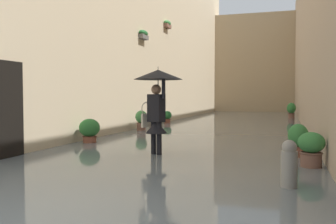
# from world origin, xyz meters

# --- Properties ---
(ground_plane) EXTENTS (71.84, 71.84, 0.00)m
(ground_plane) POSITION_xyz_m (0.00, -14.37, 0.00)
(ground_plane) COLOR #605B56
(flood_water) EXTENTS (7.30, 34.74, 0.10)m
(flood_water) POSITION_xyz_m (0.00, -14.37, 0.05)
(flood_water) COLOR slate
(flood_water) RESTS_ON ground_plane
(building_facade_left) EXTENTS (2.04, 32.74, 9.23)m
(building_facade_left) POSITION_xyz_m (-4.15, -14.36, 4.61)
(building_facade_left) COLOR tan
(building_facade_left) RESTS_ON ground_plane
(building_facade_right) EXTENTS (2.04, 32.74, 11.64)m
(building_facade_right) POSITION_xyz_m (4.15, -14.36, 5.82)
(building_facade_right) COLOR beige
(building_facade_right) RESTS_ON ground_plane
(building_facade_far) EXTENTS (10.10, 1.80, 8.26)m
(building_facade_far) POSITION_xyz_m (0.00, -29.64, 4.13)
(building_facade_far) COLOR tan
(building_facade_far) RESTS_ON ground_plane
(person_wading) EXTENTS (1.11, 1.11, 2.10)m
(person_wading) POSITION_xyz_m (0.28, -5.13, 1.52)
(person_wading) COLOR black
(person_wading) RESTS_ON ground_plane
(potted_plant_mid_right) EXTENTS (0.59, 0.59, 0.78)m
(potted_plant_mid_right) POSITION_xyz_m (2.85, -6.60, 0.45)
(potted_plant_mid_right) COLOR brown
(potted_plant_mid_right) RESTS_ON ground_plane
(potted_plant_near_right) EXTENTS (0.43, 0.43, 0.69)m
(potted_plant_near_right) POSITION_xyz_m (2.99, -14.44, 0.39)
(potted_plant_near_right) COLOR brown
(potted_plant_near_right) RESTS_ON ground_plane
(potted_plant_far_left) EXTENTS (0.50, 0.50, 0.76)m
(potted_plant_far_left) POSITION_xyz_m (-2.98, -4.58, 0.43)
(potted_plant_far_left) COLOR brown
(potted_plant_far_left) RESTS_ON ground_plane
(potted_plant_far_right) EXTENTS (0.46, 0.46, 0.87)m
(potted_plant_far_right) POSITION_xyz_m (2.78, -10.47, 0.49)
(potted_plant_far_right) COLOR brown
(potted_plant_far_right) RESTS_ON ground_plane
(potted_plant_near_left) EXTENTS (0.51, 0.51, 1.02)m
(potted_plant_near_left) POSITION_xyz_m (-2.87, -20.06, 0.59)
(potted_plant_near_left) COLOR brown
(potted_plant_near_left) RESTS_ON ground_plane
(potted_plant_mid_left) EXTENTS (0.44, 0.44, 0.82)m
(potted_plant_mid_left) POSITION_xyz_m (-2.78, -5.78, 0.44)
(potted_plant_mid_left) COLOR brown
(potted_plant_mid_left) RESTS_ON ground_plane
(mooring_bollard) EXTENTS (0.24, 0.24, 0.80)m
(mooring_bollard) POSITION_xyz_m (-2.56, -2.82, 0.40)
(mooring_bollard) COLOR gray
(mooring_bollard) RESTS_ON ground_plane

